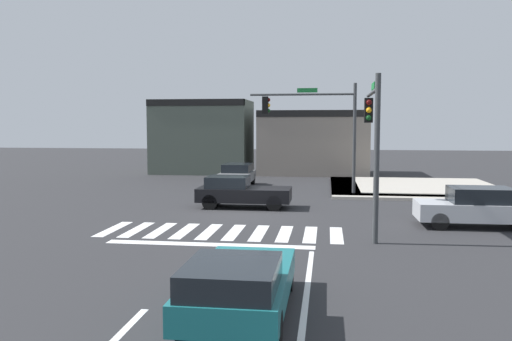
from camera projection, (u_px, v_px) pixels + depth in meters
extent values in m
plane|color=#2B2B2D|center=(242.00, 212.00, 23.24)|extent=(120.00, 120.00, 0.00)
cube|color=silver|center=(113.00, 229.00, 19.35)|extent=(0.44, 2.82, 0.01)
cube|color=silver|center=(137.00, 230.00, 19.22)|extent=(0.44, 2.82, 0.01)
cube|color=silver|center=(161.00, 230.00, 19.10)|extent=(0.44, 2.82, 0.01)
cube|color=silver|center=(185.00, 231.00, 18.98)|extent=(0.44, 2.82, 0.01)
cube|color=silver|center=(209.00, 232.00, 18.86)|extent=(0.44, 2.82, 0.01)
cube|color=silver|center=(234.00, 232.00, 18.74)|extent=(0.44, 2.82, 0.01)
cube|color=silver|center=(259.00, 233.00, 18.61)|extent=(0.44, 2.82, 0.01)
cube|color=silver|center=(285.00, 234.00, 18.49)|extent=(0.44, 2.82, 0.01)
cube|color=silver|center=(310.00, 234.00, 18.37)|extent=(0.44, 2.82, 0.01)
cube|color=silver|center=(336.00, 235.00, 18.25)|extent=(0.44, 2.82, 0.01)
cube|color=white|center=(209.00, 244.00, 16.82)|extent=(6.80, 0.50, 0.01)
cube|color=white|center=(184.00, 270.00, 13.86)|extent=(0.16, 2.00, 0.01)
cube|color=white|center=(127.00, 328.00, 9.91)|extent=(0.16, 2.00, 0.01)
cylinder|color=yellow|center=(263.00, 263.00, 14.54)|extent=(1.03, 1.03, 0.01)
cylinder|color=white|center=(254.00, 263.00, 14.57)|extent=(0.16, 0.16, 0.00)
cylinder|color=white|center=(271.00, 263.00, 14.51)|extent=(0.16, 0.16, 0.00)
cube|color=white|center=(263.00, 263.00, 14.54)|extent=(0.46, 0.04, 0.00)
cube|color=#B2AA9E|center=(429.00, 198.00, 27.16)|extent=(10.00, 1.60, 0.15)
cube|color=#B2AA9E|center=(344.00, 186.00, 32.46)|extent=(1.60, 10.00, 0.15)
cube|color=#B2AA9E|center=(414.00, 187.00, 31.90)|extent=(10.00, 10.00, 0.15)
cube|color=#4C564C|center=(203.00, 137.00, 42.25)|extent=(7.55, 5.34, 5.79)
cube|color=black|center=(195.00, 102.00, 39.59)|extent=(7.55, 0.50, 0.50)
cube|color=gray|center=(314.00, 142.00, 41.27)|extent=(8.39, 5.68, 4.93)
cube|color=black|center=(313.00, 113.00, 38.47)|extent=(8.39, 0.50, 0.50)
cylinder|color=#383A3D|center=(377.00, 159.00, 16.75)|extent=(0.18, 0.18, 5.47)
cylinder|color=#383A3D|center=(373.00, 93.00, 18.58)|extent=(0.12, 4.10, 0.12)
cube|color=black|center=(369.00, 110.00, 20.28)|extent=(0.32, 0.32, 0.95)
sphere|color=#470A0A|center=(369.00, 103.00, 20.09)|extent=(0.22, 0.22, 0.22)
sphere|color=orange|center=(369.00, 110.00, 20.11)|extent=(0.22, 0.22, 0.22)
sphere|color=#0C3814|center=(369.00, 118.00, 20.14)|extent=(0.22, 0.22, 0.22)
cube|color=#197233|center=(373.00, 86.00, 18.36)|extent=(0.03, 1.10, 0.24)
cylinder|color=#383A3D|center=(354.00, 140.00, 28.26)|extent=(0.18, 0.18, 6.09)
cylinder|color=#383A3D|center=(302.00, 94.00, 28.43)|extent=(5.68, 0.12, 0.12)
cube|color=black|center=(265.00, 105.00, 28.75)|extent=(0.32, 0.32, 0.95)
sphere|color=#470A0A|center=(268.00, 100.00, 28.71)|extent=(0.22, 0.22, 0.22)
sphere|color=orange|center=(268.00, 105.00, 28.73)|extent=(0.22, 0.22, 0.22)
sphere|color=#0C3814|center=(268.00, 111.00, 28.76)|extent=(0.22, 0.22, 0.22)
cube|color=#197233|center=(307.00, 90.00, 28.38)|extent=(1.10, 0.03, 0.24)
cube|color=black|center=(244.00, 194.00, 24.32)|extent=(4.31, 1.84, 0.62)
cube|color=black|center=(228.00, 182.00, 24.37)|extent=(1.91, 1.62, 0.52)
cylinder|color=black|center=(277.00, 198.00, 24.95)|extent=(0.69, 0.22, 0.69)
cylinder|color=black|center=(274.00, 203.00, 23.34)|extent=(0.69, 0.22, 0.69)
cylinder|color=black|center=(217.00, 197.00, 25.34)|extent=(0.69, 0.22, 0.69)
cylinder|color=black|center=(210.00, 202.00, 23.74)|extent=(0.69, 0.22, 0.69)
cube|color=#B7BABF|center=(478.00, 211.00, 19.63)|extent=(4.47, 1.80, 0.65)
cube|color=black|center=(480.00, 195.00, 19.57)|extent=(2.20, 1.58, 0.57)
cylinder|color=black|center=(440.00, 222.00, 19.08)|extent=(0.64, 0.22, 0.64)
cylinder|color=black|center=(431.00, 214.00, 20.64)|extent=(0.64, 0.22, 0.64)
cube|color=#196B70|center=(241.00, 285.00, 10.73)|extent=(1.92, 4.40, 0.56)
cube|color=black|center=(232.00, 276.00, 9.60)|extent=(1.69, 2.09, 0.48)
cylinder|color=black|center=(216.00, 275.00, 12.34)|extent=(0.22, 0.60, 0.60)
cylinder|color=black|center=(288.00, 278.00, 12.11)|extent=(0.22, 0.60, 0.60)
cylinder|color=black|center=(181.00, 322.00, 9.39)|extent=(0.22, 0.60, 0.60)
cylinder|color=black|center=(275.00, 327.00, 9.16)|extent=(0.22, 0.60, 0.60)
cube|color=slate|center=(236.00, 177.00, 32.61)|extent=(1.92, 4.25, 0.56)
cube|color=black|center=(237.00, 168.00, 33.10)|extent=(1.69, 2.14, 0.52)
cylinder|color=black|center=(246.00, 184.00, 31.09)|extent=(0.22, 0.71, 0.71)
cylinder|color=black|center=(218.00, 183.00, 31.32)|extent=(0.22, 0.71, 0.71)
cylinder|color=black|center=(253.00, 179.00, 33.95)|extent=(0.22, 0.71, 0.71)
cylinder|color=black|center=(227.00, 178.00, 34.18)|extent=(0.22, 0.71, 0.71)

